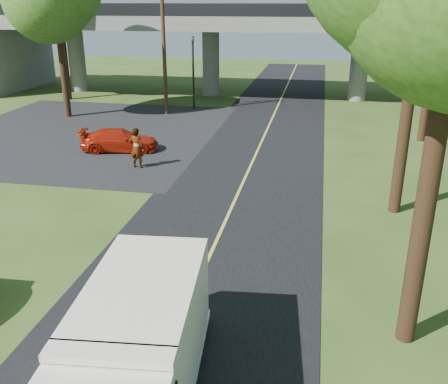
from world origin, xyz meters
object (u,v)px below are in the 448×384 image
(traffic_signal, at_px, (193,65))
(red_sedan, at_px, (120,140))
(utility_pole, at_px, (164,47))
(pedestrian, at_px, (137,148))
(tree_left_far, at_px, (60,2))
(step_van, at_px, (136,351))

(traffic_signal, height_order, red_sedan, traffic_signal)
(utility_pole, bearing_deg, traffic_signal, 53.13)
(red_sedan, bearing_deg, traffic_signal, -18.83)
(traffic_signal, distance_m, pedestrian, 14.02)
(traffic_signal, distance_m, tree_left_far, 11.75)
(step_van, height_order, pedestrian, step_van)
(utility_pole, xyz_separation_m, red_sedan, (0.22, -9.26, -4.00))
(traffic_signal, relative_size, utility_pole, 0.58)
(traffic_signal, bearing_deg, red_sedan, -96.47)
(red_sedan, relative_size, pedestrian, 2.07)
(pedestrian, bearing_deg, tree_left_far, -45.26)
(red_sedan, bearing_deg, pedestrian, -155.38)
(tree_left_far, bearing_deg, red_sedan, -53.98)
(pedestrian, bearing_deg, utility_pole, -71.10)
(traffic_signal, xyz_separation_m, pedestrian, (0.66, -13.82, -2.21))
(tree_left_far, relative_size, pedestrian, 4.99)
(traffic_signal, height_order, utility_pole, utility_pole)
(traffic_signal, height_order, step_van, traffic_signal)
(traffic_signal, xyz_separation_m, red_sedan, (-1.28, -11.26, -2.60))
(tree_left_far, distance_m, step_van, 35.00)
(tree_left_far, xyz_separation_m, step_van, (16.77, -30.11, -6.11))
(traffic_signal, bearing_deg, pedestrian, -87.28)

